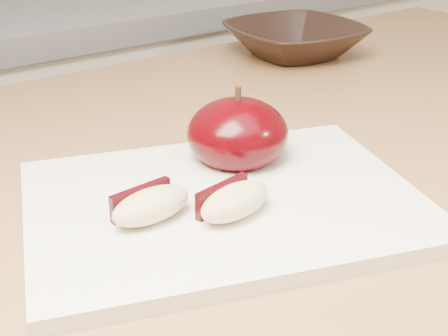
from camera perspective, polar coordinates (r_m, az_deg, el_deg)
cutting_board at (r=0.50m, az=0.00°, el=-3.22°), size 0.37×0.32×0.01m
apple_half at (r=0.55m, az=1.26°, el=3.13°), size 0.11×0.11×0.08m
apple_wedge_a at (r=0.46m, az=-6.77°, el=-3.35°), size 0.07×0.04×0.02m
apple_wedge_b at (r=0.46m, az=0.90°, el=-3.00°), size 0.07×0.04×0.02m
bowl at (r=0.93m, az=6.45°, el=11.56°), size 0.21×0.21×0.05m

